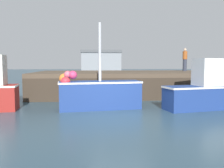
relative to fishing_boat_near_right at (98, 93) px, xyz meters
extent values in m
cube|color=#2D4756|center=(0.78, -1.92, -0.80)|extent=(120.00, 160.00, 0.10)
cube|color=brown|center=(2.96, 5.28, 0.68)|extent=(14.12, 6.27, 0.25)
cube|color=#392E23|center=(2.96, 2.27, -0.09)|extent=(14.12, 0.24, 1.30)
cylinder|color=#392E23|center=(-3.70, 2.39, -0.09)|extent=(0.39, 0.39, 1.30)
cylinder|color=#392E23|center=(2.96, 2.39, -0.09)|extent=(0.39, 0.39, 1.30)
cylinder|color=#392E23|center=(-1.27, 8.18, -0.09)|extent=(0.39, 0.39, 1.30)
cylinder|color=#392E23|center=(7.20, 8.18, -0.09)|extent=(0.39, 0.39, 1.30)
cylinder|color=#392E23|center=(-0.37, 2.39, -0.09)|extent=(6.69, 0.19, 1.23)
cube|color=navy|center=(0.08, 0.00, -0.09)|extent=(3.86, 1.61, 1.30)
cube|color=silver|center=(0.08, 0.00, 0.51)|extent=(3.94, 1.64, 0.08)
cylinder|color=#B7B7BC|center=(0.08, 0.00, 1.90)|extent=(0.13, 0.13, 2.68)
sphere|color=#EA5B70|center=(-1.41, 0.05, 0.86)|extent=(0.34, 0.34, 0.34)
sphere|color=orange|center=(-1.60, 0.28, 0.67)|extent=(0.48, 0.48, 0.48)
sphere|color=orange|center=(-1.49, 0.26, 0.74)|extent=(0.36, 0.36, 0.36)
sphere|color=red|center=(-1.45, -0.51, 0.58)|extent=(0.43, 0.43, 0.43)
sphere|color=#DB3866|center=(-1.17, 0.02, 0.85)|extent=(0.40, 0.40, 0.40)
cube|color=navy|center=(4.87, -0.45, -0.20)|extent=(3.86, 1.82, 1.09)
cube|color=silver|center=(4.87, -0.45, 0.30)|extent=(3.93, 1.86, 0.08)
cube|color=silver|center=(5.32, -0.36, 0.98)|extent=(1.81, 1.28, 1.25)
cylinder|color=#2D3342|center=(6.61, 6.35, 1.25)|extent=(0.29, 0.29, 0.88)
cylinder|color=#994C1E|center=(6.61, 6.35, 1.99)|extent=(0.34, 0.34, 0.59)
sphere|color=tan|center=(6.61, 6.35, 2.40)|extent=(0.22, 0.22, 0.22)
cube|color=gray|center=(1.07, 33.76, 1.27)|extent=(7.01, 6.90, 4.03)
cube|color=#494C4F|center=(1.07, 33.76, 3.53)|extent=(7.29, 7.18, 0.50)
camera|label=1|loc=(-0.18, -10.95, 1.37)|focal=37.80mm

